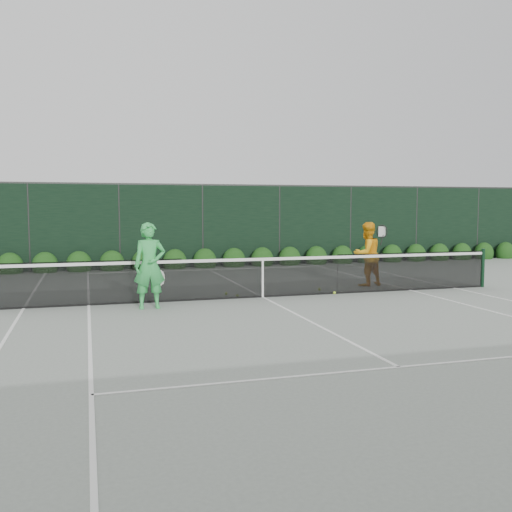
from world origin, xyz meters
name	(u,v)px	position (x,y,z in m)	size (l,w,h in m)	color
ground	(263,297)	(0.00, 0.00, 0.00)	(80.00, 80.00, 0.00)	gray
tennis_net	(262,276)	(-0.02, 0.00, 0.53)	(12.90, 0.10, 1.07)	black
player_woman	(150,266)	(-2.81, -0.73, 0.94)	(0.69, 0.46, 1.89)	green
player_man	(367,254)	(3.42, 1.13, 0.90)	(1.01, 0.86, 1.80)	#FFAC15
court_lines	(263,297)	(0.00, 0.00, 0.01)	(11.03, 23.83, 0.01)	white
windscreen_fence	(303,243)	(0.00, -2.71, 1.51)	(32.00, 21.07, 3.06)	black
hedge_row	(205,261)	(0.00, 7.15, 0.23)	(31.66, 0.65, 0.94)	#12340E
tennis_balls	(280,293)	(0.59, 0.38, 0.03)	(2.75, 0.74, 0.07)	#BFEE34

